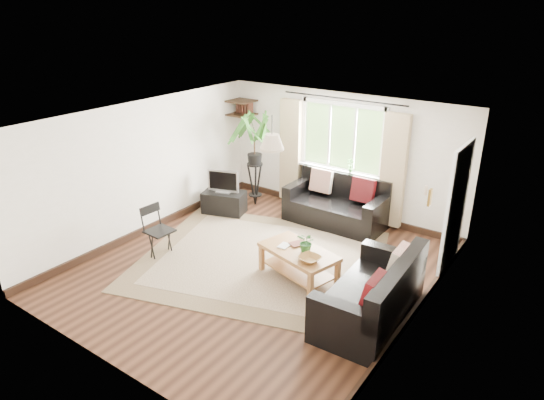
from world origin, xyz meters
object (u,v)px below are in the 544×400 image
Objects in this scene: tv_stand at (224,202)px; palm_stand at (255,160)px; folding_chair at (160,232)px; sofa_back at (336,202)px; coffee_table at (298,264)px; sofa_right at (370,290)px.

palm_stand reaches higher than tv_stand.
tv_stand is at bearing 11.63° from folding_chair.
sofa_back is 1.90m from palm_stand.
sofa_back is at bearing 102.91° from coffee_table.
folding_chair is at bearing -163.17° from coffee_table.
coffee_table is (0.48, -2.10, -0.19)m from sofa_back.
sofa_right reaches higher than folding_chair.
sofa_back reaches higher than folding_chair.
sofa_back reaches higher than sofa_right.
tv_stand is (-2.55, 1.27, -0.02)m from coffee_table.
sofa_right reaches higher than tv_stand.
coffee_table is at bearing -77.05° from sofa_back.
sofa_back is at bearing 3.91° from tv_stand.
sofa_right is 3.59m from folding_chair.
tv_stand is 1.06m from palm_stand.
palm_stand is at bearing -176.12° from sofa_back.
sofa_right is 4.29m from palm_stand.
folding_chair is (-1.79, -2.78, -0.01)m from sofa_back.
palm_stand is at bearing 139.44° from coffee_table.
tv_stand is (-2.07, -0.83, -0.22)m from sofa_back.
folding_chair is at bearing -89.33° from palm_stand.
tv_stand is at bearing 153.60° from coffee_table.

